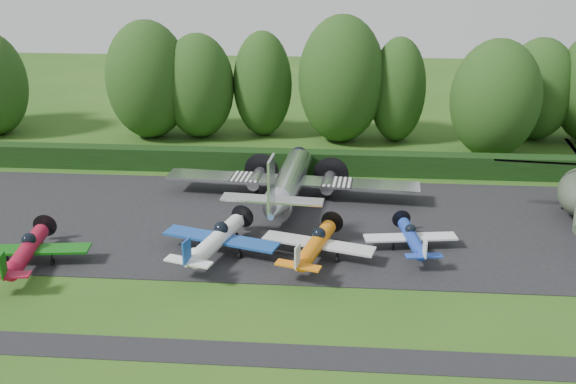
# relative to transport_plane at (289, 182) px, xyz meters

# --- Properties ---
(ground) EXTENTS (160.00, 160.00, 0.00)m
(ground) POSITION_rel_transport_plane_xyz_m (-1.60, -13.80, -1.82)
(ground) COLOR #244D15
(ground) RESTS_ON ground
(apron) EXTENTS (70.00, 18.00, 0.01)m
(apron) POSITION_rel_transport_plane_xyz_m (-1.60, -3.80, -1.81)
(apron) COLOR black
(apron) RESTS_ON ground
(taxiway_verge) EXTENTS (70.00, 2.00, 0.00)m
(taxiway_verge) POSITION_rel_transport_plane_xyz_m (-1.60, -19.80, -1.81)
(taxiway_verge) COLOR black
(taxiway_verge) RESTS_ON ground
(hedgerow) EXTENTS (90.00, 1.60, 2.00)m
(hedgerow) POSITION_rel_transport_plane_xyz_m (-1.60, 7.20, -1.82)
(hedgerow) COLOR black
(hedgerow) RESTS_ON ground
(transport_plane) EXTENTS (20.32, 15.58, 6.51)m
(transport_plane) POSITION_rel_transport_plane_xyz_m (0.00, 0.00, 0.00)
(transport_plane) COLOR silver
(transport_plane) RESTS_ON ground
(light_plane_red) EXTENTS (7.56, 7.95, 2.90)m
(light_plane_red) POSITION_rel_transport_plane_xyz_m (-15.80, -11.76, -0.61)
(light_plane_red) COLOR maroon
(light_plane_red) RESTS_ON ground
(light_plane_white) EXTENTS (7.97, 8.38, 3.06)m
(light_plane_white) POSITION_rel_transport_plane_xyz_m (-4.05, -9.39, -0.54)
(light_plane_white) COLOR white
(light_plane_white) RESTS_ON ground
(light_plane_orange) EXTENTS (7.45, 7.83, 2.86)m
(light_plane_orange) POSITION_rel_transport_plane_xyz_m (2.44, -9.44, -0.62)
(light_plane_orange) COLOR orange
(light_plane_orange) RESTS_ON ground
(light_plane_blue) EXTENTS (6.23, 6.55, 2.39)m
(light_plane_blue) POSITION_rel_transport_plane_xyz_m (8.81, -7.62, -0.82)
(light_plane_blue) COLOR #1A39A1
(light_plane_blue) RESTS_ON ground
(tree_1) EXTENTS (8.61, 8.61, 12.76)m
(tree_1) POSITION_rel_transport_plane_xyz_m (3.95, 17.09, 4.55)
(tree_1) COLOR black
(tree_1) RESTS_ON ground
(tree_2) EXTENTS (7.32, 7.32, 10.75)m
(tree_2) POSITION_rel_transport_plane_xyz_m (-10.63, 17.47, 3.55)
(tree_2) COLOR black
(tree_2) RESTS_ON ground
(tree_3) EXTENTS (5.59, 5.59, 10.61)m
(tree_3) POSITION_rel_transport_plane_xyz_m (9.64, 17.48, 3.47)
(tree_3) COLOR black
(tree_3) RESTS_ON ground
(tree_5) EXTENTS (6.09, 6.09, 10.89)m
(tree_5) POSITION_rel_transport_plane_xyz_m (-4.14, 18.57, 3.61)
(tree_5) COLOR black
(tree_5) RESTS_ON ground
(tree_8) EXTENTS (7.25, 7.25, 10.44)m
(tree_8) POSITION_rel_transport_plane_xyz_m (23.93, 19.27, 3.39)
(tree_8) COLOR black
(tree_8) RESTS_ON ground
(tree_9) EXTENTS (8.31, 8.31, 11.16)m
(tree_9) POSITION_rel_transport_plane_xyz_m (18.28, 13.25, 3.75)
(tree_9) COLOR black
(tree_9) RESTS_ON ground
(tree_11) EXTENTS (8.53, 8.53, 12.06)m
(tree_11) POSITION_rel_transport_plane_xyz_m (-15.73, 17.01, 4.21)
(tree_11) COLOR black
(tree_11) RESTS_ON ground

